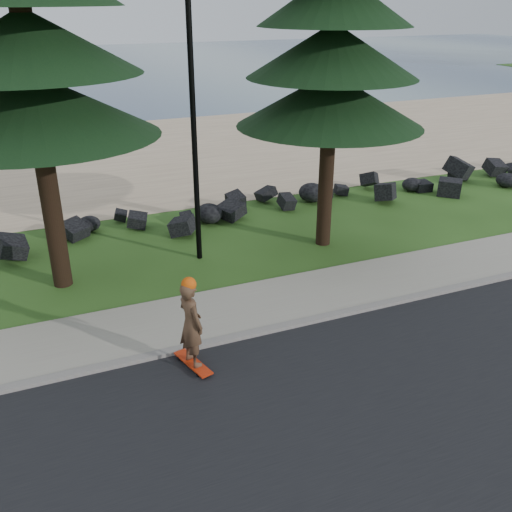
# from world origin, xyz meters

# --- Properties ---
(ground) EXTENTS (160.00, 160.00, 0.00)m
(ground) POSITION_xyz_m (0.00, 0.00, 0.00)
(ground) COLOR #284917
(ground) RESTS_ON ground
(road) EXTENTS (160.00, 7.00, 0.02)m
(road) POSITION_xyz_m (0.00, -4.50, 0.01)
(road) COLOR black
(road) RESTS_ON ground
(kerb) EXTENTS (160.00, 0.20, 0.10)m
(kerb) POSITION_xyz_m (0.00, -0.90, 0.05)
(kerb) COLOR gray
(kerb) RESTS_ON ground
(sidewalk) EXTENTS (160.00, 2.00, 0.08)m
(sidewalk) POSITION_xyz_m (0.00, 0.20, 0.04)
(sidewalk) COLOR gray
(sidewalk) RESTS_ON ground
(beach_sand) EXTENTS (160.00, 15.00, 0.01)m
(beach_sand) POSITION_xyz_m (0.00, 14.50, 0.01)
(beach_sand) COLOR tan
(beach_sand) RESTS_ON ground
(ocean) EXTENTS (160.00, 58.00, 0.01)m
(ocean) POSITION_xyz_m (0.00, 51.00, 0.00)
(ocean) COLOR #3D5674
(ocean) RESTS_ON ground
(seawall_boulders) EXTENTS (60.00, 2.40, 1.10)m
(seawall_boulders) POSITION_xyz_m (0.00, 5.60, 0.00)
(seawall_boulders) COLOR black
(seawall_boulders) RESTS_ON ground
(lamp_post) EXTENTS (0.25, 0.14, 8.14)m
(lamp_post) POSITION_xyz_m (0.00, 3.20, 4.13)
(lamp_post) COLOR black
(lamp_post) RESTS_ON ground
(skateboarder) EXTENTS (0.55, 1.03, 1.86)m
(skateboarder) POSITION_xyz_m (-1.60, -1.48, 0.94)
(skateboarder) COLOR red
(skateboarder) RESTS_ON ground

